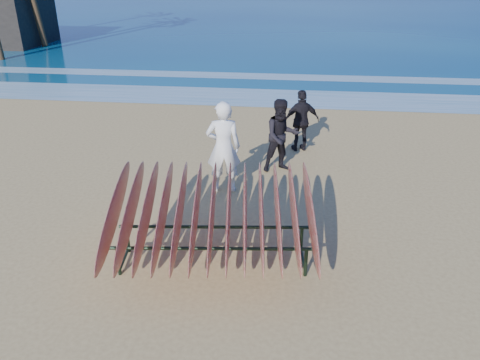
{
  "coord_description": "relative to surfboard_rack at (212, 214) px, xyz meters",
  "views": [
    {
      "loc": [
        0.89,
        -6.82,
        4.55
      ],
      "look_at": [
        0.0,
        0.8,
        0.95
      ],
      "focal_mm": 35.0,
      "sensor_mm": 36.0,
      "label": 1
    }
  ],
  "objects": [
    {
      "name": "ground",
      "position": [
        0.29,
        0.47,
        -0.94
      ],
      "size": [
        120.0,
        120.0,
        0.0
      ],
      "primitive_type": "plane",
      "color": "tan",
      "rests_on": "ground"
    },
    {
      "name": "ocean",
      "position": [
        0.29,
        55.47,
        -0.93
      ],
      "size": [
        160.0,
        160.0,
        0.0
      ],
      "primitive_type": "plane",
      "color": "navy",
      "rests_on": "ground"
    },
    {
      "name": "foam_near",
      "position": [
        0.29,
        10.47,
        -0.93
      ],
      "size": [
        160.0,
        160.0,
        0.0
      ],
      "primitive_type": "plane",
      "color": "white",
      "rests_on": "ground"
    },
    {
      "name": "foam_far",
      "position": [
        0.29,
        13.97,
        -0.93
      ],
      "size": [
        160.0,
        160.0,
        0.0
      ],
      "primitive_type": "plane",
      "color": "white",
      "rests_on": "ground"
    },
    {
      "name": "surfboard_rack",
      "position": [
        0.0,
        0.0,
        0.0
      ],
      "size": [
        3.42,
        2.91,
        1.54
      ],
      "rotation": [
        0.0,
        0.0,
        0.11
      ],
      "color": "black",
      "rests_on": "ground"
    },
    {
      "name": "person_white",
      "position": [
        -0.23,
        2.75,
        0.06
      ],
      "size": [
        0.79,
        0.58,
        1.99
      ],
      "primitive_type": "imported",
      "rotation": [
        0.0,
        0.0,
        3.29
      ],
      "color": "white",
      "rests_on": "ground"
    },
    {
      "name": "person_dark_a",
      "position": [
        0.95,
        3.95,
        -0.07
      ],
      "size": [
        1.03,
        0.92,
        1.74
      ],
      "primitive_type": "imported",
      "rotation": [
        0.0,
        0.0,
        0.37
      ],
      "color": "black",
      "rests_on": "ground"
    },
    {
      "name": "person_dark_b",
      "position": [
        1.42,
        5.35,
        -0.13
      ],
      "size": [
        1.02,
        0.67,
        1.61
      ],
      "primitive_type": "imported",
      "rotation": [
        0.0,
        0.0,
        3.46
      ],
      "color": "black",
      "rests_on": "ground"
    }
  ]
}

